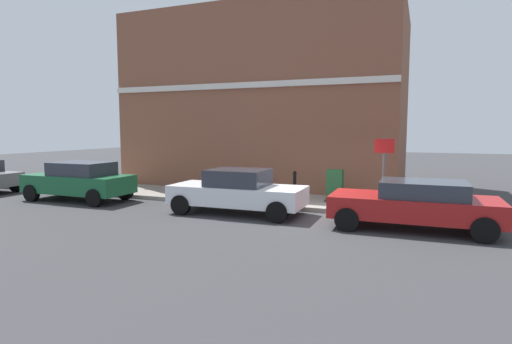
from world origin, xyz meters
The scene contains 10 objects.
ground centered at (0.00, 0.00, 0.00)m, with size 80.00×80.00×0.00m, color #38383A.
sidewalk centered at (1.82, 6.00, 0.07)m, with size 2.76×30.00×0.15m, color gray.
corner_building centered at (6.82, 4.27, 4.01)m, with size 7.34×12.54×8.02m.
car_red centered at (-0.80, -2.67, 0.72)m, with size 2.01×4.38×1.33m.
car_white centered at (-0.66, 2.66, 0.73)m, with size 1.91×4.35×1.44m.
car_green centered at (-0.67, 9.27, 0.78)m, with size 1.86×4.15×1.48m.
utility_cabinet centered at (1.84, 0.03, 0.68)m, with size 0.46×0.61×1.15m.
bollard_near_cabinet centered at (1.94, 1.53, 0.70)m, with size 0.14×0.14×1.04m.
bollard_far_kerb centered at (0.69, 3.08, 0.70)m, with size 0.14×0.14×1.04m.
street_sign centered at (0.77, -1.70, 1.66)m, with size 0.08×0.60×2.30m.
Camera 1 is at (-12.64, -2.81, 2.71)m, focal length 29.05 mm.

